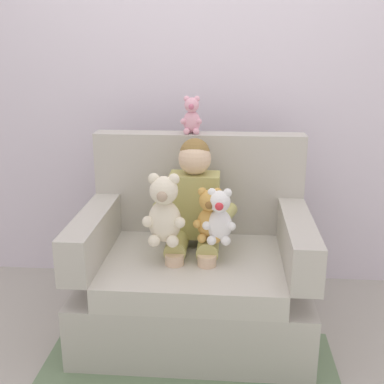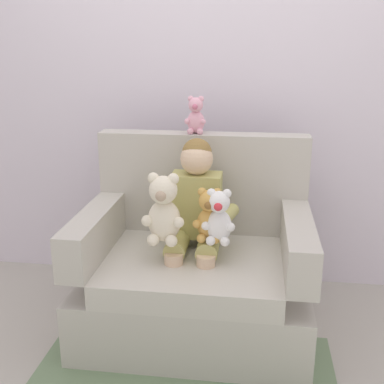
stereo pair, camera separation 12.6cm
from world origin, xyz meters
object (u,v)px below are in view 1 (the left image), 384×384
Objects in this scene: plush_white at (219,217)px; plush_pink_on_backrest at (192,116)px; plush_honey at (210,216)px; plush_cream at (164,211)px; armchair at (195,272)px; seated_child at (194,211)px.

plush_pink_on_backrest reaches higher than plush_white.
plush_pink_on_backrest reaches higher than plush_honey.
plush_cream is 0.23m from plush_honey.
seated_child reaches higher than armchair.
seated_child is at bearing 123.71° from plush_white.
plush_white is (0.13, -0.13, 0.36)m from armchair.
plush_honey is (-0.05, 0.02, -0.00)m from plush_white.
armchair is at bearing 116.54° from plush_honey.
plush_white is at bearing -34.02° from plush_honey.
plush_pink_on_backrest is (-0.12, 0.41, 0.43)m from plush_honey.
plush_white is (0.26, 0.03, -0.04)m from plush_cream.
plush_cream reaches higher than plush_honey.
plush_white is 1.33× the size of plush_pink_on_backrest.
plush_white is at bearing -15.04° from plush_cream.
seated_child is (-0.01, 0.02, 0.34)m from armchair.
plush_cream is at bearing -121.07° from seated_child.
armchair is 4.33× the size of plush_honey.
armchair is 0.84m from plush_pink_on_backrest.
seated_child is at bearing 32.82° from plush_cream.
seated_child is at bearing -81.97° from plush_pink_on_backrest.
plush_honey is 0.61m from plush_pink_on_backrest.
seated_child is at bearing 116.49° from armchair.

